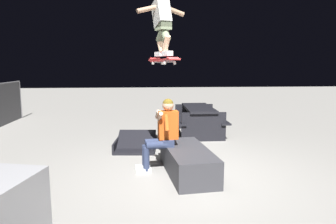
# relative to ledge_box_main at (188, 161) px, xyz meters

# --- Properties ---
(ground_plane) EXTENTS (40.00, 40.00, 0.00)m
(ground_plane) POSITION_rel_ledge_box_main_xyz_m (-0.05, -0.02, -0.22)
(ground_plane) COLOR gray
(ledge_box_main) EXTENTS (1.69, 0.86, 0.45)m
(ledge_box_main) POSITION_rel_ledge_box_main_xyz_m (0.00, 0.00, 0.00)
(ledge_box_main) COLOR #38383D
(ledge_box_main) RESTS_ON ground
(person_sitting_on_ledge) EXTENTS (0.60, 0.77, 1.28)m
(person_sitting_on_ledge) POSITION_rel_ledge_box_main_xyz_m (0.23, 0.42, 0.48)
(person_sitting_on_ledge) COLOR #2D3856
(person_sitting_on_ledge) RESTS_ON ground
(skateboard) EXTENTS (1.03, 0.52, 0.13)m
(skateboard) POSITION_rel_ledge_box_main_xyz_m (0.40, 0.39, 1.72)
(skateboard) COLOR #B72D2D
(skater_airborne) EXTENTS (0.63, 0.86, 1.12)m
(skater_airborne) POSITION_rel_ledge_box_main_xyz_m (0.46, 0.41, 2.41)
(skater_airborne) COLOR white
(kicker_ramp) EXTENTS (1.08, 0.97, 0.44)m
(kicker_ramp) POSITION_rel_ledge_box_main_xyz_m (1.64, 0.94, -0.15)
(kicker_ramp) COLOR black
(kicker_ramp) RESTS_ON ground
(picnic_table_back) EXTENTS (1.70, 1.35, 0.75)m
(picnic_table_back) POSITION_rel_ledge_box_main_xyz_m (2.97, -0.70, 0.27)
(picnic_table_back) COLOR black
(picnic_table_back) RESTS_ON ground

